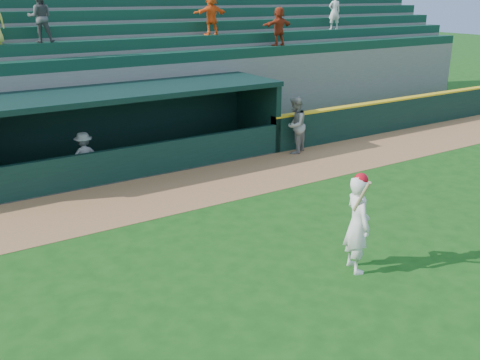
{
  "coord_description": "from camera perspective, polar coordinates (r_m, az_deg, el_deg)",
  "views": [
    {
      "loc": [
        -5.98,
        -7.79,
        5.2
      ],
      "look_at": [
        0.0,
        1.6,
        1.3
      ],
      "focal_mm": 40.0,
      "sensor_mm": 36.0,
      "label": 1
    }
  ],
  "objects": [
    {
      "name": "ground",
      "position": [
        11.11,
        4.49,
        -8.66
      ],
      "size": [
        120.0,
        120.0,
        0.0
      ],
      "primitive_type": "plane",
      "color": "#154411",
      "rests_on": "ground"
    },
    {
      "name": "warning_track",
      "position": [
        14.96,
        -6.81,
        -1.15
      ],
      "size": [
        40.0,
        3.0,
        0.01
      ],
      "primitive_type": "cube",
      "color": "#95653B",
      "rests_on": "ground"
    },
    {
      "name": "field_wall_right",
      "position": [
        23.64,
        19.09,
        7.04
      ],
      "size": [
        15.5,
        0.3,
        1.2
      ],
      "primitive_type": "cube",
      "color": "black",
      "rests_on": "ground"
    },
    {
      "name": "wall_stripe_right",
      "position": [
        23.53,
        19.25,
        8.54
      ],
      "size": [
        15.5,
        0.32,
        0.06
      ],
      "primitive_type": "cube",
      "color": "yellow",
      "rests_on": "field_wall_right"
    },
    {
      "name": "dugout_player_front",
      "position": [
        18.29,
        5.88,
        5.84
      ],
      "size": [
        1.19,
        1.12,
        1.94
      ],
      "primitive_type": "imported",
      "rotation": [
        0.0,
        0.0,
        3.7
      ],
      "color": "gray",
      "rests_on": "ground"
    },
    {
      "name": "dugout_player_inside",
      "position": [
        16.19,
        -16.25,
        2.45
      ],
      "size": [
        0.95,
        0.58,
        1.43
      ],
      "primitive_type": "imported",
      "rotation": [
        0.0,
        0.0,
        3.09
      ],
      "color": "#A2A39D",
      "rests_on": "ground"
    },
    {
      "name": "dugout",
      "position": [
        17.32,
        -11.52,
        6.11
      ],
      "size": [
        9.4,
        2.8,
        2.46
      ],
      "color": "#63635E",
      "rests_on": "ground"
    },
    {
      "name": "stands",
      "position": [
        21.39,
        -16.33,
        11.04
      ],
      "size": [
        34.5,
        6.25,
        7.54
      ],
      "color": "slate",
      "rests_on": "ground"
    },
    {
      "name": "batter_at_plate",
      "position": [
        10.6,
        12.44,
        -4.48
      ],
      "size": [
        0.66,
        0.89,
        2.04
      ],
      "color": "white",
      "rests_on": "ground"
    }
  ]
}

